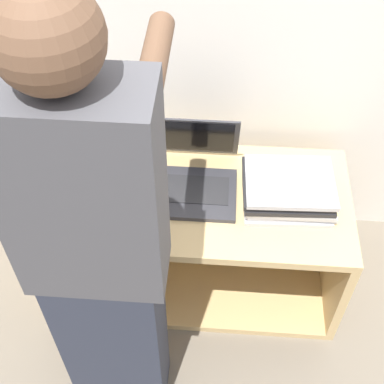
{
  "coord_description": "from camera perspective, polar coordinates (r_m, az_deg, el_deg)",
  "views": [
    {
      "loc": [
        0.1,
        -1.11,
        2.18
      ],
      "look_at": [
        0.0,
        0.21,
        0.69
      ],
      "focal_mm": 50.0,
      "sensor_mm": 36.0,
      "label": 1
    }
  ],
  "objects": [
    {
      "name": "ground_plane",
      "position": [
        2.44,
        -0.38,
        -14.56
      ],
      "size": [
        12.0,
        12.0,
        0.0
      ],
      "primitive_type": "plane",
      "color": "#756B5B"
    },
    {
      "name": "laptop_stack_left",
      "position": [
        2.14,
        -9.84,
        1.47
      ],
      "size": [
        0.36,
        0.3,
        0.14
      ],
      "color": "gray",
      "rests_on": "cart"
    },
    {
      "name": "laptop_stack_right",
      "position": [
        2.11,
        10.21,
        0.21
      ],
      "size": [
        0.37,
        0.3,
        0.12
      ],
      "color": "#B7B7BC",
      "rests_on": "cart"
    },
    {
      "name": "person",
      "position": [
        1.59,
        -9.86,
        -7.24
      ],
      "size": [
        0.4,
        0.53,
        1.74
      ],
      "color": "#2D3342",
      "rests_on": "ground_plane"
    },
    {
      "name": "cart",
      "position": [
        2.4,
        0.27,
        -3.67
      ],
      "size": [
        1.26,
        0.61,
        0.57
      ],
      "color": "tan",
      "rests_on": "ground_plane"
    },
    {
      "name": "laptop_open",
      "position": [
        2.14,
        0.3,
        1.9
      ],
      "size": [
        0.34,
        0.37,
        0.27
      ],
      "color": "#333338",
      "rests_on": "cart"
    }
  ]
}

